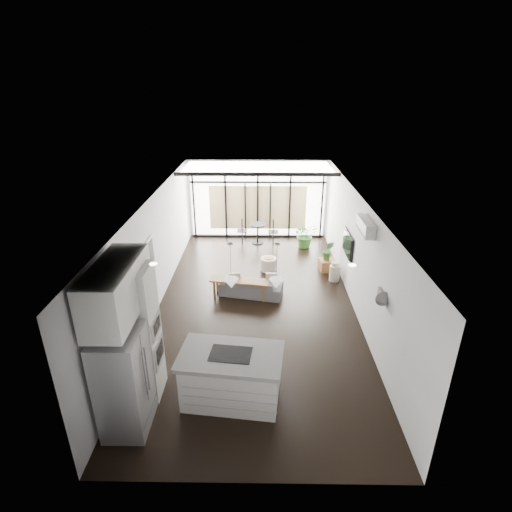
{
  "coord_description": "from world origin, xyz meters",
  "views": [
    {
      "loc": [
        0.13,
        -8.94,
        5.34
      ],
      "look_at": [
        0.0,
        0.3,
        1.25
      ],
      "focal_mm": 28.0,
      "sensor_mm": 36.0,
      "label": 1
    }
  ],
  "objects_px": {
    "milk_can": "(335,271)",
    "pouf": "(268,264)",
    "island": "(231,377)",
    "tv": "(348,244)",
    "sofa": "(251,284)",
    "fridge": "(124,382)",
    "console_bench": "(240,288)"
  },
  "relations": [
    {
      "from": "island",
      "to": "tv",
      "type": "bearing_deg",
      "value": 63.24
    },
    {
      "from": "pouf",
      "to": "milk_can",
      "type": "relative_size",
      "value": 0.84
    },
    {
      "from": "island",
      "to": "tv",
      "type": "height_order",
      "value": "tv"
    },
    {
      "from": "pouf",
      "to": "console_bench",
      "type": "bearing_deg",
      "value": -115.48
    },
    {
      "from": "sofa",
      "to": "tv",
      "type": "xyz_separation_m",
      "value": [
        2.59,
        0.45,
        0.98
      ]
    },
    {
      "from": "island",
      "to": "milk_can",
      "type": "relative_size",
      "value": 3.09
    },
    {
      "from": "milk_can",
      "to": "tv",
      "type": "relative_size",
      "value": 0.53
    },
    {
      "from": "milk_can",
      "to": "pouf",
      "type": "bearing_deg",
      "value": 160.27
    },
    {
      "from": "fridge",
      "to": "pouf",
      "type": "distance_m",
      "value": 6.54
    },
    {
      "from": "fridge",
      "to": "tv",
      "type": "distance_m",
      "value": 6.71
    },
    {
      "from": "sofa",
      "to": "pouf",
      "type": "height_order",
      "value": "sofa"
    },
    {
      "from": "console_bench",
      "to": "milk_can",
      "type": "bearing_deg",
      "value": 29.64
    },
    {
      "from": "milk_can",
      "to": "tv",
      "type": "xyz_separation_m",
      "value": [
        0.21,
        -0.4,
        1.01
      ]
    },
    {
      "from": "fridge",
      "to": "milk_can",
      "type": "relative_size",
      "value": 3.11
    },
    {
      "from": "sofa",
      "to": "milk_can",
      "type": "distance_m",
      "value": 2.53
    },
    {
      "from": "fridge",
      "to": "milk_can",
      "type": "xyz_separation_m",
      "value": [
        4.31,
        5.35,
        -0.62
      ]
    },
    {
      "from": "island",
      "to": "fridge",
      "type": "distance_m",
      "value": 1.83
    },
    {
      "from": "fridge",
      "to": "tv",
      "type": "relative_size",
      "value": 1.65
    },
    {
      "from": "island",
      "to": "tv",
      "type": "relative_size",
      "value": 1.64
    },
    {
      "from": "fridge",
      "to": "tv",
      "type": "xyz_separation_m",
      "value": [
        4.52,
        4.95,
        0.39
      ]
    },
    {
      "from": "console_bench",
      "to": "pouf",
      "type": "distance_m",
      "value": 1.84
    },
    {
      "from": "console_bench",
      "to": "tv",
      "type": "bearing_deg",
      "value": 20.86
    },
    {
      "from": "fridge",
      "to": "milk_can",
      "type": "bearing_deg",
      "value": 51.16
    },
    {
      "from": "island",
      "to": "pouf",
      "type": "relative_size",
      "value": 3.7
    },
    {
      "from": "console_bench",
      "to": "sofa",
      "type": "bearing_deg",
      "value": 31.79
    },
    {
      "from": "console_bench",
      "to": "tv",
      "type": "relative_size",
      "value": 1.42
    },
    {
      "from": "pouf",
      "to": "milk_can",
      "type": "height_order",
      "value": "milk_can"
    },
    {
      "from": "sofa",
      "to": "tv",
      "type": "height_order",
      "value": "tv"
    },
    {
      "from": "pouf",
      "to": "tv",
      "type": "relative_size",
      "value": 0.44
    },
    {
      "from": "sofa",
      "to": "pouf",
      "type": "distance_m",
      "value": 1.61
    },
    {
      "from": "sofa",
      "to": "milk_can",
      "type": "relative_size",
      "value": 2.85
    },
    {
      "from": "fridge",
      "to": "sofa",
      "type": "height_order",
      "value": "fridge"
    }
  ]
}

